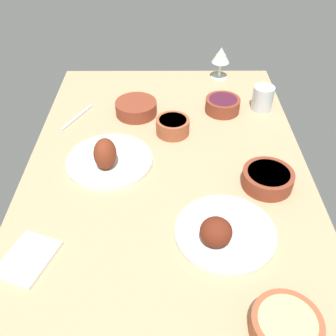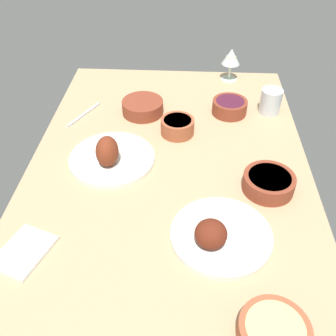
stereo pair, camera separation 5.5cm
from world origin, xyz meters
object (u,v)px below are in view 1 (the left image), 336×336
bowl_cream (174,126)px  plate_center_main (109,158)px  bowl_sauce (137,107)px  fork_loose (78,117)px  bowl_potatoes (287,326)px  bowl_soup (269,178)px  wine_glass (222,57)px  bowl_onions (224,105)px  folded_napkin (29,259)px  water_tumbler (264,98)px  plate_far_side (224,232)px

bowl_cream → plate_center_main: bearing=-49.7°
bowl_sauce → fork_loose: bowl_sauce is taller
plate_center_main → bowl_sauce: (-30.20, 7.12, 0.19)cm
bowl_potatoes → bowl_soup: 46.16cm
plate_center_main → wine_glass: 72.39cm
bowl_sauce → bowl_onions: bowl_onions is taller
bowl_sauce → folded_napkin: (67.21, -22.93, -2.19)cm
plate_center_main → folded_napkin: bearing=-23.1°
plate_center_main → folded_napkin: (37.00, -15.81, -2.00)cm
bowl_potatoes → water_tumbler: bearing=172.4°
folded_napkin → bowl_sauce: bearing=161.2°
bowl_potatoes → bowl_onions: bowl_onions is taller
bowl_onions → plate_center_main: bearing=-51.3°
plate_far_side → bowl_cream: bearing=-165.4°
bowl_cream → bowl_potatoes: (73.25, 22.55, -0.32)cm
bowl_sauce → bowl_cream: bearing=47.2°
bowl_onions → folded_napkin: 88.68cm
plate_far_side → folded_napkin: size_ratio=1.86×
water_tumbler → folded_napkin: 100.33cm
bowl_soup → fork_loose: 73.66cm
plate_center_main → wine_glass: size_ratio=1.98×
bowl_sauce → wine_glass: (-28.63, 34.42, 7.14)cm
plate_center_main → water_tumbler: 64.75cm
bowl_potatoes → folded_napkin: size_ratio=1.03×
plate_far_side → bowl_sauce: (-60.09, -25.97, 0.80)cm
bowl_cream → wine_glass: 46.69cm
bowl_sauce → water_tumbler: size_ratio=1.67×
bowl_onions → bowl_soup: bearing=11.9°
plate_far_side → bowl_potatoes: 27.72cm
bowl_sauce → bowl_potatoes: (85.85, 36.17, -0.05)cm
bowl_sauce → fork_loose: 22.39cm
water_tumbler → bowl_cream: bearing=-64.9°
bowl_potatoes → wine_glass: bearing=-179.1°
bowl_cream → bowl_sauce: bearing=-132.8°
plate_far_side → plate_center_main: size_ratio=0.96×
wine_glass → water_tumbler: wine_glass is taller
bowl_cream → bowl_sauce: size_ratio=0.76×
bowl_potatoes → folded_napkin: 62.01cm
wine_glass → water_tumbler: bearing=28.6°
plate_center_main → wine_glass: bearing=144.8°
plate_center_main → bowl_cream: size_ratio=2.35×
bowl_soup → plate_far_side: bearing=-37.9°
bowl_sauce → bowl_soup: (40.01, 41.58, -0.01)cm
plate_center_main → fork_loose: (-27.20, -14.94, -2.20)cm
bowl_sauce → bowl_onions: size_ratio=1.19×
plate_center_main → bowl_potatoes: (55.65, 43.29, 0.14)cm
bowl_sauce → bowl_soup: 57.70cm
fork_loose → plate_far_side: bearing=66.7°
plate_center_main → bowl_onions: plate_center_main is taller
bowl_cream → bowl_soup: bowl_cream is taller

